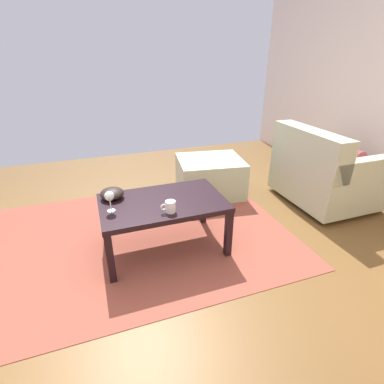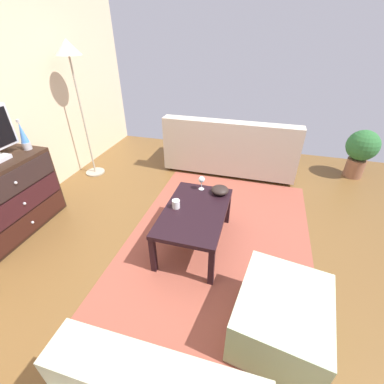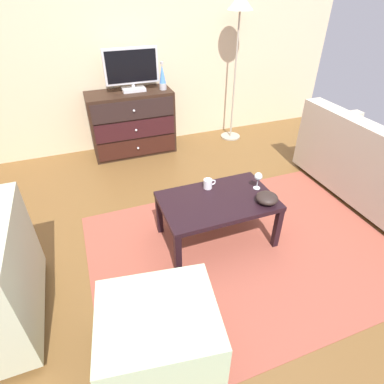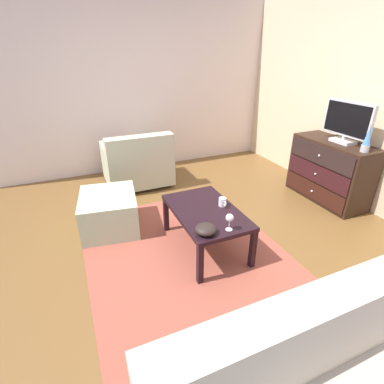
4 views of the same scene
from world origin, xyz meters
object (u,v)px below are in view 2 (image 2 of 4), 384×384
at_px(couch_large, 230,149).
at_px(lava_lamp, 23,136).
at_px(bowl_decorative, 220,190).
at_px(wine_glass, 202,180).
at_px(mug, 176,204).
at_px(coffee_table, 195,214).
at_px(ottoman, 281,317).
at_px(dresser, 6,200).
at_px(potted_plant, 361,150).
at_px(standing_lamp, 70,62).

bearing_deg(couch_large, lava_lamp, 130.58).
distance_m(bowl_decorative, couch_large, 1.48).
relative_size(wine_glass, mug, 1.38).
height_order(coffee_table, ottoman, coffee_table).
height_order(wine_glass, ottoman, wine_glass).
bearing_deg(couch_large, coffee_table, 177.50).
height_order(bowl_decorative, ottoman, bowl_decorative).
height_order(lava_lamp, coffee_table, lava_lamp).
distance_m(dresser, potted_plant, 4.60).
relative_size(dresser, ottoman, 1.51).
bearing_deg(lava_lamp, wine_glass, -81.36).
xyz_separation_m(mug, standing_lamp, (1.11, 1.74, 1.09)).
bearing_deg(ottoman, bowl_decorative, 30.58).
xyz_separation_m(lava_lamp, potted_plant, (1.98, -3.88, -0.52)).
height_order(couch_large, standing_lamp, standing_lamp).
bearing_deg(standing_lamp, couch_large, -70.20).
bearing_deg(potted_plant, standing_lamp, 104.26).
distance_m(couch_large, potted_plant, 1.89).
bearing_deg(lava_lamp, mug, -93.66).
distance_m(dresser, couch_large, 2.98).
distance_m(dresser, standing_lamp, 1.84).
bearing_deg(bowl_decorative, lava_lamp, 96.99).
height_order(coffee_table, bowl_decorative, bowl_decorative).
bearing_deg(ottoman, coffee_table, 47.87).
height_order(dresser, couch_large, couch_large).
xyz_separation_m(mug, bowl_decorative, (0.37, -0.37, -0.00)).
height_order(lava_lamp, standing_lamp, standing_lamp).
bearing_deg(wine_glass, standing_lamp, 69.40).
bearing_deg(lava_lamp, couch_large, -49.42).
distance_m(wine_glass, potted_plant, 2.61).
relative_size(lava_lamp, wine_glass, 2.10).
bearing_deg(couch_large, standing_lamp, 109.80).
bearing_deg(dresser, bowl_decorative, -72.30).
xyz_separation_m(dresser, standing_lamp, (1.43, -0.05, 1.16)).
distance_m(dresser, coffee_table, 2.00).
distance_m(bowl_decorative, potted_plant, 2.47).
xyz_separation_m(wine_glass, ottoman, (-1.15, -0.87, -0.35)).
distance_m(couch_large, standing_lamp, 2.46).
xyz_separation_m(dresser, lava_lamp, (0.43, -0.04, 0.55)).
height_order(lava_lamp, couch_large, lava_lamp).
xyz_separation_m(dresser, couch_large, (2.15, -2.05, -0.07)).
distance_m(dresser, wine_glass, 2.08).
bearing_deg(ottoman, lava_lamp, 72.76).
bearing_deg(coffee_table, ottoman, -132.13).
relative_size(mug, couch_large, 0.06).
relative_size(dresser, couch_large, 0.54).
xyz_separation_m(coffee_table, bowl_decorative, (0.36, -0.18, 0.09)).
bearing_deg(dresser, lava_lamp, -5.79).
distance_m(lava_lamp, couch_large, 2.72).
distance_m(coffee_table, mug, 0.21).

